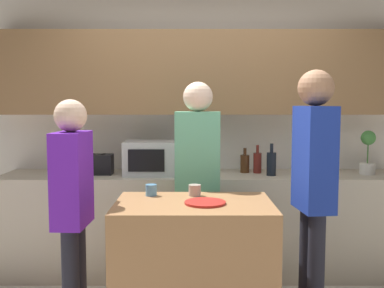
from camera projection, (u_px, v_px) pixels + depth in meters
back_wall at (200, 105)px, 4.26m from camera, size 6.40×0.40×2.70m
back_counter at (200, 224)px, 4.09m from camera, size 3.60×0.62×0.91m
kitchen_island at (192, 273)px, 2.90m from camera, size 1.00×0.67×0.93m
microwave at (152, 158)px, 4.02m from camera, size 0.52×0.39×0.30m
toaster at (96, 164)px, 4.03m from camera, size 0.26×0.16×0.18m
potted_plant at (366, 152)px, 4.03m from camera, size 0.14×0.14×0.40m
bottle_0 at (243, 163)px, 4.13m from camera, size 0.08×0.08×0.23m
bottle_1 at (256, 162)px, 4.11m from camera, size 0.08×0.08×0.26m
bottle_2 at (270, 163)px, 3.97m from camera, size 0.08×0.08×0.28m
plate_on_island at (203, 203)px, 2.81m from camera, size 0.26×0.26×0.01m
cup_0 at (149, 190)px, 3.05m from camera, size 0.08×0.08×0.08m
cup_1 at (193, 190)px, 3.05m from camera, size 0.08×0.08×0.08m
person_left at (71, 200)px, 2.89m from camera, size 0.21×0.35×1.58m
person_center at (196, 172)px, 3.44m from camera, size 0.35×0.23×1.71m
person_right at (312, 179)px, 2.92m from camera, size 0.23×0.36×1.77m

